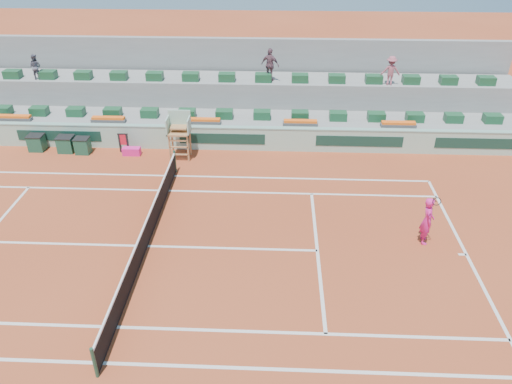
% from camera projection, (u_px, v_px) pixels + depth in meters
% --- Properties ---
extents(ground, '(90.00, 90.00, 0.00)m').
position_uv_depth(ground, '(147.00, 246.00, 18.82)').
color(ground, '#91371C').
rests_on(ground, ground).
extents(seating_tier_lower, '(36.00, 4.00, 1.20)m').
position_uv_depth(seating_tier_lower, '(191.00, 121.00, 27.69)').
color(seating_tier_lower, gray).
rests_on(seating_tier_lower, ground).
extents(seating_tier_upper, '(36.00, 2.40, 2.60)m').
position_uv_depth(seating_tier_upper, '(194.00, 99.00, 28.71)').
color(seating_tier_upper, gray).
rests_on(seating_tier_upper, ground).
extents(stadium_back_wall, '(36.00, 0.40, 4.40)m').
position_uv_depth(stadium_back_wall, '(197.00, 75.00, 29.62)').
color(stadium_back_wall, gray).
rests_on(stadium_back_wall, ground).
extents(player_bag, '(0.89, 0.40, 0.40)m').
position_uv_depth(player_bag, '(132.00, 151.00, 25.35)').
color(player_bag, '#EA1E84').
rests_on(player_bag, ground).
extents(spectator_left, '(0.73, 0.60, 1.38)m').
position_uv_depth(spectator_left, '(35.00, 67.00, 27.40)').
color(spectator_left, '#52515E').
rests_on(spectator_left, seating_tier_upper).
extents(spectator_mid, '(1.13, 0.82, 1.78)m').
position_uv_depth(spectator_mid, '(270.00, 65.00, 27.02)').
color(spectator_mid, '#694651').
rests_on(spectator_mid, seating_tier_upper).
extents(spectator_right, '(1.02, 0.62, 1.54)m').
position_uv_depth(spectator_right, '(391.00, 71.00, 26.51)').
color(spectator_right, '#9B4D59').
rests_on(spectator_right, seating_tier_upper).
extents(court_lines, '(23.89, 11.09, 0.01)m').
position_uv_depth(court_lines, '(147.00, 246.00, 18.82)').
color(court_lines, silver).
rests_on(court_lines, ground).
extents(tennis_net, '(0.10, 11.97, 1.10)m').
position_uv_depth(tennis_net, '(146.00, 235.00, 18.55)').
color(tennis_net, black).
rests_on(tennis_net, ground).
extents(advertising_hoarding, '(36.00, 0.34, 1.26)m').
position_uv_depth(advertising_hoarding, '(184.00, 137.00, 25.79)').
color(advertising_hoarding, '#97BEA9').
rests_on(advertising_hoarding, ground).
extents(umpire_chair, '(1.10, 0.90, 2.40)m').
position_uv_depth(umpire_chair, '(179.00, 129.00, 24.46)').
color(umpire_chair, '#9C673B').
rests_on(umpire_chair, ground).
extents(seat_row_lower, '(32.90, 0.60, 0.44)m').
position_uv_depth(seat_row_lower, '(187.00, 113.00, 26.50)').
color(seat_row_lower, '#184829').
rests_on(seat_row_lower, seating_tier_lower).
extents(seat_row_upper, '(32.90, 0.60, 0.44)m').
position_uv_depth(seat_row_upper, '(191.00, 77.00, 27.42)').
color(seat_row_upper, '#184829').
rests_on(seat_row_upper, seating_tier_upper).
extents(flower_planters, '(26.80, 0.36, 0.28)m').
position_uv_depth(flower_planters, '(156.00, 120.00, 25.92)').
color(flower_planters, '#4B4B4B').
rests_on(flower_planters, seating_tier_lower).
extents(drink_cooler_a, '(0.74, 0.64, 0.84)m').
position_uv_depth(drink_cooler_a, '(83.00, 146.00, 25.40)').
color(drink_cooler_a, '#174732').
rests_on(drink_cooler_a, ground).
extents(drink_cooler_b, '(0.83, 0.72, 0.84)m').
position_uv_depth(drink_cooler_b, '(66.00, 144.00, 25.55)').
color(drink_cooler_b, '#174732').
rests_on(drink_cooler_b, ground).
extents(drink_cooler_c, '(0.80, 0.69, 0.84)m').
position_uv_depth(drink_cooler_c, '(37.00, 143.00, 25.71)').
color(drink_cooler_c, '#174732').
rests_on(drink_cooler_c, ground).
extents(towel_rack, '(0.53, 0.09, 1.03)m').
position_uv_depth(towel_rack, '(123.00, 141.00, 25.41)').
color(towel_rack, black).
rests_on(towel_rack, ground).
extents(tennis_player, '(0.53, 0.93, 2.28)m').
position_uv_depth(tennis_player, '(427.00, 220.00, 18.59)').
color(tennis_player, '#EA1E84').
rests_on(tennis_player, ground).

